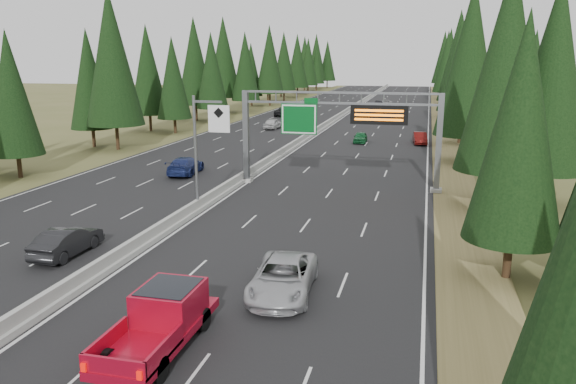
# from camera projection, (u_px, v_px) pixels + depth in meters

# --- Properties ---
(road) EXTENTS (32.00, 260.00, 0.08)m
(road) POSITION_uv_depth(u_px,v_px,m) (330.00, 124.00, 91.09)
(road) COLOR black
(road) RESTS_ON ground
(shoulder_right) EXTENTS (3.60, 260.00, 0.06)m
(shoulder_right) POSITION_uv_depth(u_px,v_px,m) (444.00, 127.00, 86.94)
(shoulder_right) COLOR olive
(shoulder_right) RESTS_ON ground
(shoulder_left) EXTENTS (3.60, 260.00, 0.06)m
(shoulder_left) POSITION_uv_depth(u_px,v_px,m) (227.00, 121.00, 95.24)
(shoulder_left) COLOR brown
(shoulder_left) RESTS_ON ground
(median_barrier) EXTENTS (0.70, 260.00, 0.85)m
(median_barrier) POSITION_uv_depth(u_px,v_px,m) (330.00, 122.00, 91.00)
(median_barrier) COLOR gray
(median_barrier) RESTS_ON road
(sign_gantry) EXTENTS (16.75, 0.98, 7.80)m
(sign_gantry) POSITION_uv_depth(u_px,v_px,m) (347.00, 125.00, 45.19)
(sign_gantry) COLOR slate
(sign_gantry) RESTS_ON road
(hov_sign_pole) EXTENTS (2.80, 0.50, 8.00)m
(hov_sign_pole) POSITION_uv_depth(u_px,v_px,m) (203.00, 146.00, 37.90)
(hov_sign_pole) COLOR slate
(hov_sign_pole) RESTS_ON road
(tree_row_right) EXTENTS (12.34, 240.29, 18.82)m
(tree_row_right) POSITION_uv_depth(u_px,v_px,m) (478.00, 67.00, 75.73)
(tree_row_right) COLOR black
(tree_row_right) RESTS_ON ground
(tree_row_left) EXTENTS (12.11, 242.86, 18.92)m
(tree_row_left) POSITION_uv_depth(u_px,v_px,m) (182.00, 64.00, 86.18)
(tree_row_left) COLOR black
(tree_row_left) RESTS_ON ground
(silver_minivan) EXTENTS (3.08, 5.94, 1.60)m
(silver_minivan) POSITION_uv_depth(u_px,v_px,m) (283.00, 277.00, 25.26)
(silver_minivan) COLOR #ABACB0
(silver_minivan) RESTS_ON road
(red_pickup) EXTENTS (2.28, 6.37, 2.08)m
(red_pickup) POSITION_uv_depth(u_px,v_px,m) (164.00, 315.00, 20.81)
(red_pickup) COLOR black
(red_pickup) RESTS_ON road
(car_ahead_green) EXTENTS (1.75, 4.04, 1.36)m
(car_ahead_green) POSITION_uv_depth(u_px,v_px,m) (360.00, 137.00, 70.74)
(car_ahead_green) COLOR #145A2B
(car_ahead_green) RESTS_ON road
(car_ahead_dkred) EXTENTS (1.96, 4.55, 1.46)m
(car_ahead_dkred) POSITION_uv_depth(u_px,v_px,m) (420.00, 138.00, 69.56)
(car_ahead_dkred) COLOR #540D0C
(car_ahead_dkred) RESTS_ON road
(car_ahead_dkgrey) EXTENTS (2.13, 4.76, 1.36)m
(car_ahead_dkgrey) POSITION_uv_depth(u_px,v_px,m) (387.00, 115.00, 98.68)
(car_ahead_dkgrey) COLOR black
(car_ahead_dkgrey) RESTS_ON road
(car_ahead_white) EXTENTS (2.46, 5.16, 1.42)m
(car_ahead_white) POSITION_uv_depth(u_px,v_px,m) (386.00, 103.00, 123.51)
(car_ahead_white) COLOR #B4B4B4
(car_ahead_white) RESTS_ON road
(car_ahead_far) EXTENTS (1.91, 4.75, 1.62)m
(car_ahead_far) POSITION_uv_depth(u_px,v_px,m) (378.00, 104.00, 120.59)
(car_ahead_far) COLOR black
(car_ahead_far) RESTS_ON road
(car_onc_near) EXTENTS (1.68, 4.68, 1.54)m
(car_onc_near) POSITION_uv_depth(u_px,v_px,m) (67.00, 241.00, 30.31)
(car_onc_near) COLOR black
(car_onc_near) RESTS_ON road
(car_onc_blue) EXTENTS (2.81, 5.74, 1.61)m
(car_onc_blue) POSITION_uv_depth(u_px,v_px,m) (185.00, 165.00, 51.51)
(car_onc_blue) COLOR navy
(car_onc_blue) RESTS_ON road
(car_onc_white) EXTENTS (2.13, 4.79, 1.60)m
(car_onc_white) POSITION_uv_depth(u_px,v_px,m) (273.00, 124.00, 84.45)
(car_onc_white) COLOR #BDBDBD
(car_onc_white) RESTS_ON road
(car_onc_far) EXTENTS (2.75, 5.75, 1.58)m
(car_onc_far) POSITION_uv_depth(u_px,v_px,m) (284.00, 112.00, 103.24)
(car_onc_far) COLOR black
(car_onc_far) RESTS_ON road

